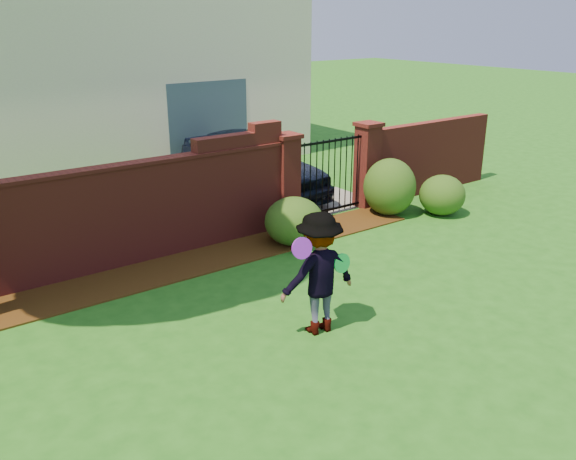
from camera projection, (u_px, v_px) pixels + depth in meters
ground at (320, 343)px, 7.86m from camera, size 80.00×80.00×0.01m
mulch_bed at (146, 275)px, 9.85m from camera, size 11.10×1.08×0.03m
brick_wall at (61, 225)px, 9.45m from camera, size 8.70×0.31×2.16m
brick_wall_return at (428, 157)px, 14.30m from camera, size 4.00×0.25×1.70m
pillar_left at (286, 180)px, 11.91m from camera, size 0.50×0.50×1.88m
pillar_right at (367, 165)px, 13.14m from camera, size 0.50×0.50×1.88m
iron_gate at (328, 177)px, 12.56m from camera, size 1.78×0.03×1.60m
driveway at (230, 177)px, 15.87m from camera, size 3.20×8.00×0.01m
house at (72, 49)px, 16.43m from camera, size 12.40×6.40×6.30m
car at (259, 165)px, 13.93m from camera, size 1.83×4.50×1.53m
shrub_left at (294, 221)px, 11.09m from camera, size 1.10×1.10×0.90m
shrub_middle at (390, 187)px, 12.71m from camera, size 1.11×1.11×1.22m
shrub_right at (442, 195)px, 12.77m from camera, size 0.97×0.97×0.86m
man at (320, 274)px, 7.86m from camera, size 1.16×0.76×1.68m
frisbee_purple at (302, 248)px, 7.43m from camera, size 0.29×0.13×0.28m
frisbee_green at (342, 263)px, 7.85m from camera, size 0.26×0.06×0.26m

